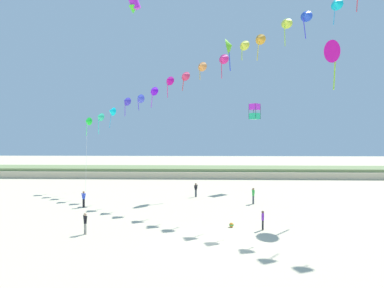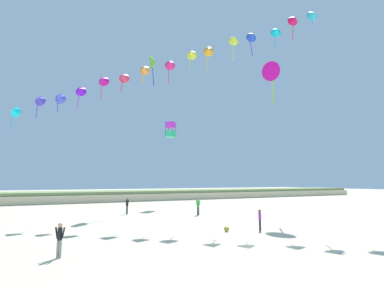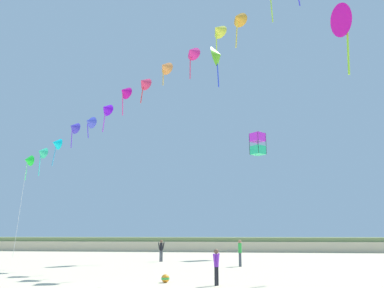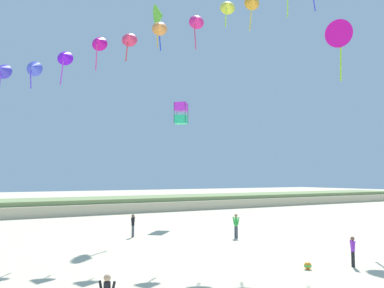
{
  "view_description": "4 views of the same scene",
  "coord_description": "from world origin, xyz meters",
  "views": [
    {
      "loc": [
        -0.74,
        -22.64,
        6.98
      ],
      "look_at": [
        -1.97,
        10.16,
        6.53
      ],
      "focal_mm": 32.0,
      "sensor_mm": 36.0,
      "label": 1
    },
    {
      "loc": [
        -10.66,
        -13.4,
        3.5
      ],
      "look_at": [
        1.57,
        10.1,
        6.79
      ],
      "focal_mm": 28.0,
      "sensor_mm": 36.0,
      "label": 2
    },
    {
      "loc": [
        5.11,
        -14.08,
        2.08
      ],
      "look_at": [
        1.99,
        8.76,
        7.24
      ],
      "focal_mm": 38.0,
      "sensor_mm": 36.0,
      "label": 3
    },
    {
      "loc": [
        -13.65,
        -9.8,
        4.45
      ],
      "look_at": [
        -2.08,
        9.61,
        6.29
      ],
      "focal_mm": 38.0,
      "sensor_mm": 36.0,
      "label": 4
    }
  ],
  "objects": [
    {
      "name": "kite_banner_string",
      "position": [
        -0.98,
        15.59,
        15.24
      ],
      "size": [
        33.17,
        17.56,
        21.95
      ],
      "color": "#1CE937"
    },
    {
      "name": "large_kite_high_solo",
      "position": [
        11.59,
        10.41,
        15.36
      ],
      "size": [
        1.81,
        2.37,
        4.79
      ],
      "color": "#D50D9B"
    },
    {
      "name": "large_kite_outer_drift",
      "position": [
        2.57,
        23.38,
        19.46
      ],
      "size": [
        1.48,
        2.25,
        4.47
      ],
      "color": "#61C023"
    },
    {
      "name": "person_near_right",
      "position": [
        3.72,
        3.73,
        0.86
      ],
      "size": [
        0.28,
        0.5,
        1.49
      ],
      "color": "black",
      "rests_on": "ground"
    },
    {
      "name": "large_kite_low_lead",
      "position": [
        6.27,
        25.8,
        10.9
      ],
      "size": [
        1.67,
        1.67,
        2.17
      ],
      "color": "#28D08C"
    },
    {
      "name": "dune_ridge",
      "position": [
        0.0,
        41.93,
        0.86
      ],
      "size": [
        120.0,
        10.35,
        1.74
      ],
      "color": "beige",
      "rests_on": "ground"
    },
    {
      "name": "person_far_left",
      "position": [
        -1.83,
        18.61,
        0.97
      ],
      "size": [
        0.5,
        0.45,
        1.68
      ],
      "color": "#474C56",
      "rests_on": "ground"
    },
    {
      "name": "person_far_right",
      "position": [
        4.49,
        14.35,
        1.01
      ],
      "size": [
        0.29,
        0.6,
        1.75
      ],
      "color": "#474C56",
      "rests_on": "ground"
    },
    {
      "name": "beach_ball",
      "position": [
        1.38,
        4.5,
        0.18
      ],
      "size": [
        0.36,
        0.36,
        0.36
      ],
      "color": "orange",
      "rests_on": "ground"
    }
  ]
}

